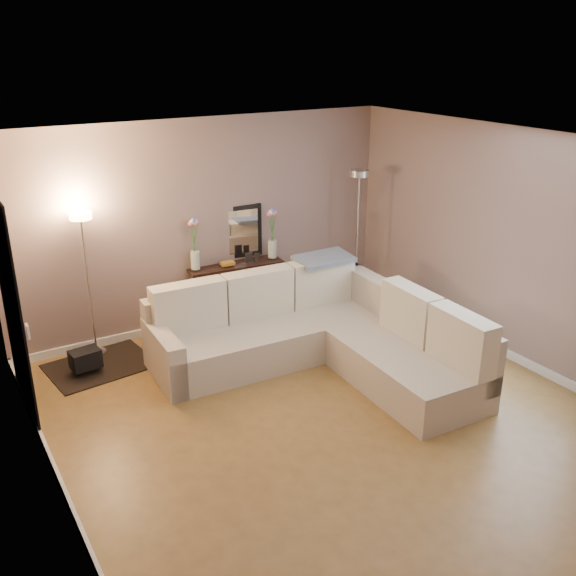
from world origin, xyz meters
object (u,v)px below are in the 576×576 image
sectional_sofa (317,334)px  console_table (230,289)px  floor_lamp_unlit (358,211)px  floor_lamp_lit (85,256)px

sectional_sofa → console_table: sectional_sofa is taller
floor_lamp_unlit → console_table: bearing=168.3°
floor_lamp_lit → floor_lamp_unlit: bearing=-5.0°
sectional_sofa → floor_lamp_lit: bearing=143.5°
console_table → floor_lamp_lit: 1.95m
console_table → sectional_sofa: bearing=-79.5°
console_table → floor_lamp_unlit: floor_lamp_unlit is taller
console_table → floor_lamp_lit: floor_lamp_lit is taller
console_table → floor_lamp_unlit: size_ratio=0.68×
floor_lamp_lit → floor_lamp_unlit: size_ratio=0.91×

